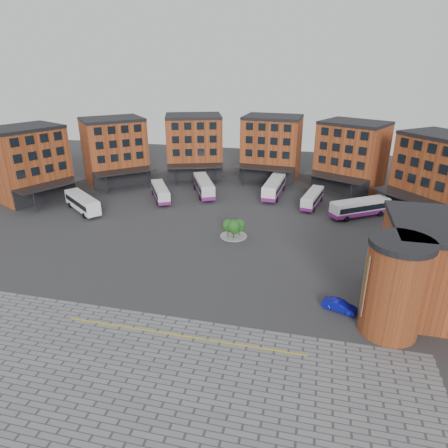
% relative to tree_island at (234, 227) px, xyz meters
% --- Properties ---
extents(ground, '(160.00, 160.00, 0.00)m').
position_rel_tree_island_xyz_m(ground, '(-2.12, -11.57, -1.85)').
color(ground, '#28282B').
rests_on(ground, ground).
extents(paving_zone, '(50.00, 22.00, 0.02)m').
position_rel_tree_island_xyz_m(paving_zone, '(-0.12, -33.57, -1.84)').
color(paving_zone, slate).
rests_on(paving_zone, ground).
extents(yellow_line, '(26.00, 0.15, 0.02)m').
position_rel_tree_island_xyz_m(yellow_line, '(-0.12, -25.57, -1.82)').
color(yellow_line, gold).
rests_on(yellow_line, paving_zone).
extents(main_building, '(94.14, 42.48, 14.60)m').
position_rel_tree_island_xyz_m(main_building, '(-6.89, 26.67, 5.38)').
color(main_building, brown).
rests_on(main_building, ground).
extents(east_building, '(17.40, 15.40, 10.60)m').
position_rel_tree_island_xyz_m(east_building, '(26.58, -14.63, 3.44)').
color(east_building, brown).
rests_on(east_building, ground).
extents(tree_island, '(4.40, 4.40, 3.30)m').
position_rel_tree_island_xyz_m(tree_island, '(0.00, 0.00, 0.00)').
color(tree_island, gray).
rests_on(tree_island, ground).
extents(bus_a, '(10.50, 8.85, 3.18)m').
position_rel_tree_island_xyz_m(bus_a, '(-30.33, 5.15, 0.04)').
color(bus_a, white).
rests_on(bus_a, ground).
extents(bus_b, '(7.38, 10.26, 2.95)m').
position_rel_tree_island_xyz_m(bus_b, '(-18.59, 14.99, -0.25)').
color(bus_b, silver).
rests_on(bus_b, ground).
extents(bus_c, '(7.68, 12.10, 3.40)m').
position_rel_tree_island_xyz_m(bus_c, '(-10.88, 20.25, -0.01)').
color(bus_c, silver).
rests_on(bus_c, ground).
extents(bus_d, '(3.76, 12.57, 3.50)m').
position_rel_tree_island_xyz_m(bus_d, '(3.74, 22.85, 0.05)').
color(bus_d, white).
rests_on(bus_d, ground).
extents(bus_e, '(4.27, 10.39, 2.85)m').
position_rel_tree_island_xyz_m(bus_e, '(11.80, 18.36, -0.30)').
color(bus_e, silver).
rests_on(bus_e, ground).
extents(bus_f, '(11.07, 8.73, 3.26)m').
position_rel_tree_island_xyz_m(bus_f, '(20.42, 14.36, -0.08)').
color(bus_f, silver).
rests_on(bus_f, ground).
extents(blue_car, '(4.12, 2.59, 1.28)m').
position_rel_tree_island_xyz_m(blue_car, '(16.06, -17.00, -1.21)').
color(blue_car, '#0C0F9C').
rests_on(blue_car, ground).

